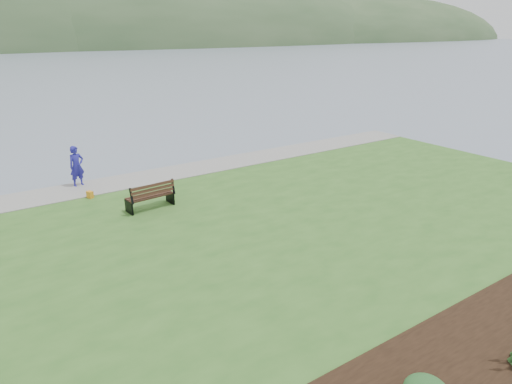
% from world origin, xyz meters
% --- Properties ---
extents(ground, '(600.00, 600.00, 0.00)m').
position_xyz_m(ground, '(0.00, 0.00, 0.00)').
color(ground, slate).
rests_on(ground, ground).
extents(lawn, '(34.00, 20.00, 0.40)m').
position_xyz_m(lawn, '(0.00, -2.00, 0.20)').
color(lawn, '#305F21').
rests_on(lawn, ground).
extents(shoreline_path, '(34.00, 2.20, 0.03)m').
position_xyz_m(shoreline_path, '(0.00, 6.90, 0.42)').
color(shoreline_path, gray).
rests_on(shoreline_path, lawn).
extents(far_hillside, '(580.00, 80.00, 38.00)m').
position_xyz_m(far_hillside, '(20.00, 170.00, 0.00)').
color(far_hillside, '#314D2B').
rests_on(far_hillside, ground).
extents(park_bench, '(1.88, 0.90, 1.13)m').
position_xyz_m(park_bench, '(-1.24, 3.04, 0.96)').
color(park_bench, black).
rests_on(park_bench, lawn).
extents(person, '(0.89, 0.71, 2.15)m').
position_xyz_m(person, '(-2.89, 7.50, 1.48)').
color(person, navy).
rests_on(person, lawn).
extents(pannier, '(0.26, 0.32, 0.29)m').
position_xyz_m(pannier, '(-2.91, 5.65, 0.55)').
color(pannier, orange).
rests_on(pannier, lawn).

